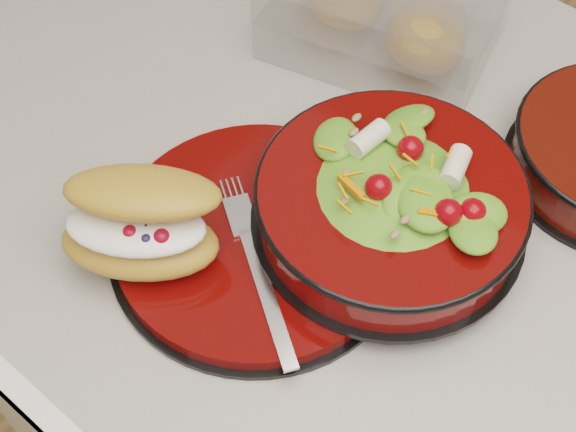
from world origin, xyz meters
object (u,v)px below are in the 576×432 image
Objects in this scene: dinner_plate at (258,238)px; salad_bowl at (391,197)px; island_counter at (393,414)px; croissant at (142,224)px; pastry_box at (385,11)px; fork at (259,271)px.

salad_bowl is (0.08, 0.09, 0.05)m from dinner_plate.
island_counter is 0.58m from croissant.
pastry_box is (-0.01, 0.38, -0.02)m from croissant.
salad_bowl is at bearing 8.33° from fork.
salad_bowl reaches higher than croissant.
dinner_plate is at bearing -135.45° from island_counter.
dinner_plate reaches higher than island_counter.
dinner_plate is 0.11m from croissant.
croissant is (-0.06, -0.08, 0.05)m from dinner_plate.
fork is at bearing -121.71° from island_counter.
fork is at bearing -114.96° from salad_bowl.
dinner_plate is at bearing -90.02° from pastry_box.
island_counter is at bearing 42.17° from salad_bowl.
salad_bowl reaches higher than pastry_box.
salad_bowl is 0.13m from fork.
pastry_box is at bearing 104.15° from dinner_plate.
fork is 0.35m from pastry_box.
croissant reaches higher than pastry_box.
island_counter is 4.91× the size of salad_bowl.
island_counter is at bearing 1.59° from fork.
dinner_plate is 0.04m from fork.
dinner_plate is 1.74× the size of croissant.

